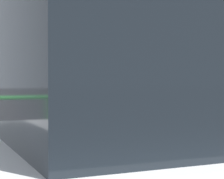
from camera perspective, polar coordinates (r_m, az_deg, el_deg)
parking_meter at (r=4.20m, az=4.69°, el=-1.81°), size 0.16×0.17×1.44m
pedestrian_at_meter at (r=4.05m, az=-4.65°, el=-3.07°), size 0.68×0.43×1.65m
parked_sedan_white at (r=2.28m, az=10.97°, el=-11.71°), size 4.62×1.85×1.76m
background_railing at (r=6.42m, az=-8.51°, el=-3.40°), size 24.06×0.06×1.02m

